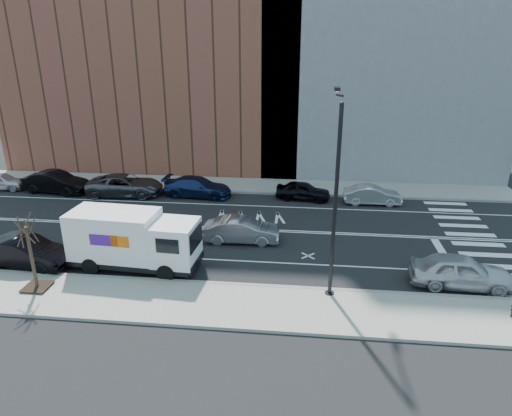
% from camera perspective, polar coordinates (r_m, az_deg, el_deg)
% --- Properties ---
extents(ground, '(120.00, 120.00, 0.00)m').
position_cam_1_polar(ground, '(29.30, -5.29, -2.52)').
color(ground, black).
rests_on(ground, ground).
extents(sidewalk_near, '(44.00, 3.60, 0.15)m').
position_cam_1_polar(sidewalk_near, '(21.69, -9.85, -11.51)').
color(sidewalk_near, gray).
rests_on(sidewalk_near, ground).
extents(sidewalk_far, '(44.00, 3.60, 0.15)m').
position_cam_1_polar(sidewalk_far, '(37.39, -2.71, 2.90)').
color(sidewalk_far, gray).
rests_on(sidewalk_far, ground).
extents(curb_near, '(44.00, 0.25, 0.17)m').
position_cam_1_polar(curb_near, '(23.17, -8.67, -9.15)').
color(curb_near, gray).
rests_on(curb_near, ground).
extents(curb_far, '(44.00, 0.25, 0.17)m').
position_cam_1_polar(curb_far, '(35.70, -3.14, 2.03)').
color(curb_far, gray).
rests_on(curb_far, ground).
extents(crosswalk, '(3.00, 14.00, 0.01)m').
position_cam_1_polar(crosswalk, '(30.62, 25.61, -3.54)').
color(crosswalk, white).
rests_on(crosswalk, ground).
extents(road_markings, '(40.00, 8.60, 0.01)m').
position_cam_1_polar(road_markings, '(29.30, -5.29, -2.52)').
color(road_markings, white).
rests_on(road_markings, ground).
extents(bldg_brick, '(26.00, 10.00, 22.00)m').
position_cam_1_polar(bldg_brick, '(44.08, -12.51, 19.63)').
color(bldg_brick, brown).
rests_on(bldg_brick, ground).
extents(bldg_concrete, '(20.00, 10.00, 26.00)m').
position_cam_1_polar(bldg_concrete, '(42.47, 16.06, 22.02)').
color(bldg_concrete, slate).
rests_on(bldg_concrete, ground).
extents(streetlight, '(0.44, 4.02, 9.34)m').
position_cam_1_polar(streetlight, '(20.54, 9.88, 2.09)').
color(streetlight, black).
rests_on(streetlight, ground).
extents(street_tree, '(1.20, 1.20, 3.75)m').
position_cam_1_polar(street_tree, '(24.12, -26.12, -6.28)').
color(street_tree, black).
rests_on(street_tree, ground).
extents(fedex_van, '(6.92, 2.79, 3.10)m').
position_cam_1_polar(fedex_van, '(24.58, -15.13, -3.81)').
color(fedex_van, black).
rests_on(fedex_van, ground).
extents(far_parked_a, '(4.07, 1.82, 1.36)m').
position_cam_1_polar(far_parked_a, '(41.65, -29.25, 2.96)').
color(far_parked_a, silver).
rests_on(far_parked_a, ground).
extents(far_parked_b, '(5.24, 2.40, 1.67)m').
position_cam_1_polar(far_parked_b, '(38.84, -23.74, 2.98)').
color(far_parked_b, black).
rests_on(far_parked_b, ground).
extents(far_parked_c, '(5.86, 2.95, 1.59)m').
position_cam_1_polar(far_parked_c, '(36.39, -16.06, 2.77)').
color(far_parked_c, '#4E4F56').
rests_on(far_parked_c, ground).
extents(far_parked_d, '(5.28, 2.46, 1.49)m').
position_cam_1_polar(far_parked_d, '(35.00, -7.31, 2.64)').
color(far_parked_d, navy).
rests_on(far_parked_d, ground).
extents(far_parked_e, '(4.17, 2.04, 1.37)m').
position_cam_1_polar(far_parked_e, '(34.22, 5.90, 2.16)').
color(far_parked_e, black).
rests_on(far_parked_e, ground).
extents(far_parked_f, '(4.15, 1.51, 1.36)m').
position_cam_1_polar(far_parked_f, '(34.21, 14.32, 1.59)').
color(far_parked_f, silver).
rests_on(far_parked_f, ground).
extents(driving_sedan, '(4.54, 1.75, 1.47)m').
position_cam_1_polar(driving_sedan, '(27.08, -1.86, -2.76)').
color(driving_sedan, '#9F9EA3').
rests_on(driving_sedan, ground).
extents(near_parked_rear_a, '(5.13, 2.30, 1.63)m').
position_cam_1_polar(near_parked_rear_a, '(27.15, -26.92, -4.92)').
color(near_parked_rear_a, black).
rests_on(near_parked_rear_a, ground).
extents(near_parked_front, '(4.89, 2.17, 1.64)m').
position_cam_1_polar(near_parked_front, '(24.48, 24.23, -7.22)').
color(near_parked_front, silver).
rests_on(near_parked_front, ground).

